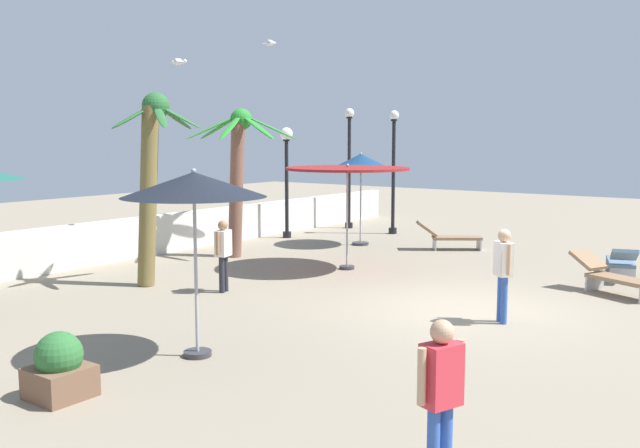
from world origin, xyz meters
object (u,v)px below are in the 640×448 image
seagull_0 (270,43)px  lounge_chair_2 (612,275)px  guest_2 (223,249)px  seagull_1 (179,62)px  patio_umbrella_0 (361,163)px  lamp_post_2 (287,164)px  palm_tree_2 (151,166)px  lounge_chair_0 (449,236)px  lamp_post_1 (394,164)px  planter (59,368)px  guest_1 (503,266)px  lounge_chair_1 (621,261)px  palm_tree_1 (238,162)px  guest_0 (441,388)px  lamp_post_0 (349,159)px  patio_umbrella_2 (194,186)px  patio_umbrella_3 (347,171)px

seagull_0 → lounge_chair_2: bearing=-103.6°
guest_2 → seagull_1: bearing=62.6°
patio_umbrella_0 → lamp_post_2: size_ratio=0.78×
palm_tree_2 → seagull_1: size_ratio=5.16×
lamp_post_2 → lounge_chair_0: 5.81m
lamp_post_1 → seagull_1: 9.06m
lamp_post_2 → planter: size_ratio=4.22×
lounge_chair_0 → guest_1: guest_1 is taller
lounge_chair_1 → palm_tree_2: bearing=129.6°
palm_tree_1 → lamp_post_1: lamp_post_1 is taller
lounge_chair_2 → guest_0: bearing=-175.2°
guest_1 → guest_2: bearing=100.8°
lamp_post_0 → planter: lamp_post_0 is taller
palm_tree_2 → planter: size_ratio=5.01×
patio_umbrella_0 → palm_tree_2: (-7.56, 0.63, 0.15)m
patio_umbrella_0 → patio_umbrella_2: (-10.68, -3.97, 0.06)m
patio_umbrella_3 → seagull_1: (-2.26, 3.45, 2.65)m
lamp_post_1 → guest_1: (-8.92, -7.41, -1.36)m
lamp_post_2 → lounge_chair_2: 11.20m
lounge_chair_1 → guest_0: size_ratio=1.18×
patio_umbrella_2 → lamp_post_2: size_ratio=0.79×
guest_1 → planter: (-6.74, 3.15, -0.63)m
patio_umbrella_0 → guest_1: patio_umbrella_0 is taller
palm_tree_1 → patio_umbrella_2: bearing=-141.4°
palm_tree_1 → guest_2: bearing=-141.6°
lounge_chair_1 → guest_2: 9.22m
lounge_chair_2 → lamp_post_2: bearing=76.9°
guest_2 → lamp_post_1: bearing=9.5°
lamp_post_2 → seagull_0: seagull_0 is taller
patio_umbrella_0 → lounge_chair_0: size_ratio=1.52×
guest_1 → seagull_1: size_ratio=2.03×
guest_2 → seagull_0: size_ratio=1.33×
lamp_post_0 → guest_1: (-9.29, -9.46, -1.48)m
patio_umbrella_3 → lounge_chair_0: bearing=-9.4°
patio_umbrella_2 → guest_2: (3.44, 2.76, -1.64)m
palm_tree_1 → guest_0: 13.57m
patio_umbrella_3 → lounge_chair_1: size_ratio=1.58×
lounge_chair_2 → seagull_1: 11.07m
lounge_chair_1 → guest_2: bearing=135.3°
guest_0 → seagull_0: 18.40m
patio_umbrella_3 → guest_2: (-3.71, 0.67, -1.53)m
guest_2 → planter: size_ratio=1.80×
planter → lounge_chair_2: bearing=-21.9°
patio_umbrella_2 → lamp_post_0: 15.27m
palm_tree_1 → guest_2: (-3.62, -2.87, -1.68)m
lamp_post_0 → seagull_1: 9.36m
lamp_post_0 → lounge_chair_0: bearing=-115.2°
seagull_0 → palm_tree_1: bearing=-151.7°
guest_1 → guest_2: size_ratio=1.09×
palm_tree_1 → seagull_1: 3.32m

